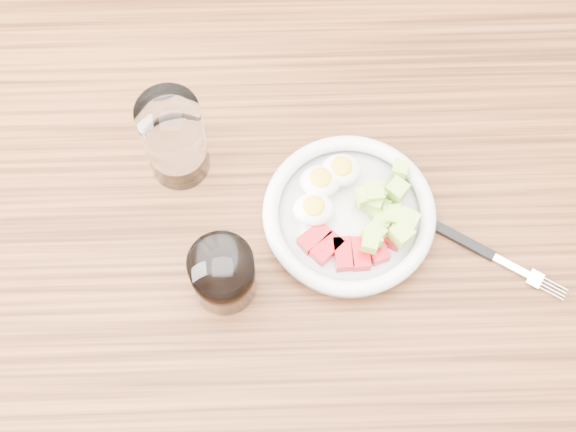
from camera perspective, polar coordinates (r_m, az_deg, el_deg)
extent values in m
plane|color=brown|center=(1.70, 0.35, -10.71)|extent=(4.00, 4.00, 0.00)
cube|color=brown|center=(0.98, 0.60, -1.65)|extent=(1.50, 0.90, 0.04)
cylinder|color=white|center=(0.96, 4.32, -0.14)|extent=(0.20, 0.20, 0.01)
torus|color=white|center=(0.95, 4.38, 0.21)|extent=(0.21, 0.21, 0.02)
cube|color=#B40B13|center=(0.94, 1.89, -1.56)|extent=(0.04, 0.04, 0.02)
cube|color=#B40B13|center=(0.93, 2.80, -2.33)|extent=(0.04, 0.04, 0.02)
cube|color=#B40B13|center=(0.93, 3.95, -2.72)|extent=(0.02, 0.04, 0.02)
cube|color=#B40B13|center=(0.93, 5.16, -2.69)|extent=(0.02, 0.04, 0.02)
cube|color=#B40B13|center=(0.94, 6.25, -2.23)|extent=(0.03, 0.04, 0.02)
cube|color=#B40B13|center=(0.94, 7.05, -1.42)|extent=(0.04, 0.04, 0.02)
ellipsoid|color=white|center=(0.95, 2.31, 2.47)|extent=(0.05, 0.04, 0.03)
ellipsoid|color=yellow|center=(0.94, 2.33, 2.75)|extent=(0.03, 0.03, 0.01)
ellipsoid|color=white|center=(0.96, 3.79, 3.27)|extent=(0.05, 0.04, 0.03)
ellipsoid|color=yellow|center=(0.95, 3.83, 3.55)|extent=(0.03, 0.03, 0.01)
ellipsoid|color=white|center=(0.94, 1.83, 0.48)|extent=(0.05, 0.04, 0.03)
ellipsoid|color=yellow|center=(0.93, 1.85, 0.73)|extent=(0.03, 0.03, 0.01)
cube|color=#A4C24A|center=(0.97, 7.89, 1.90)|extent=(0.02, 0.02, 0.02)
cube|color=#A4C24A|center=(0.92, 6.00, -1.52)|extent=(0.02, 0.02, 0.02)
cube|color=#A4C24A|center=(0.94, 7.68, -0.09)|extent=(0.03, 0.03, 0.02)
cube|color=#A4C24A|center=(0.94, 6.13, 1.58)|extent=(0.02, 0.02, 0.02)
cube|color=#A4C24A|center=(0.95, 5.46, 1.12)|extent=(0.02, 0.02, 0.02)
cube|color=#A4C24A|center=(0.93, 8.48, -0.39)|extent=(0.03, 0.03, 0.02)
cube|color=#A4C24A|center=(0.95, 6.75, -0.32)|extent=(0.03, 0.03, 0.02)
cube|color=#A4C24A|center=(0.96, 7.96, 3.31)|extent=(0.02, 0.02, 0.02)
cube|color=#A4C24A|center=(0.95, 6.43, 1.77)|extent=(0.02, 0.02, 0.02)
cube|color=#A4C24A|center=(0.93, 8.08, -1.30)|extent=(0.03, 0.03, 0.02)
cube|color=#A4C24A|center=(0.96, 7.58, 1.59)|extent=(0.02, 0.02, 0.02)
cube|color=#A4C24A|center=(0.95, 7.41, -0.01)|extent=(0.02, 0.02, 0.02)
cube|color=#A4C24A|center=(0.93, 6.17, -1.26)|extent=(0.03, 0.03, 0.02)
cube|color=#A4C24A|center=(0.92, 5.87, -1.93)|extent=(0.02, 0.02, 0.02)
cube|color=#A4C24A|center=(0.94, 6.21, 0.97)|extent=(0.02, 0.02, 0.02)
cube|color=#A4C24A|center=(0.95, 6.65, 0.58)|extent=(0.02, 0.02, 0.02)
cube|color=#A4C24A|center=(0.95, 6.57, 1.68)|extent=(0.03, 0.03, 0.02)
cube|color=#A4C24A|center=(0.94, 5.46, 1.37)|extent=(0.02, 0.02, 0.02)
cube|color=#A4C24A|center=(0.94, 7.96, -1.11)|extent=(0.03, 0.03, 0.02)
cube|color=#A4C24A|center=(0.95, 6.48, 0.26)|extent=(0.03, 0.03, 0.02)
cube|color=#A4C24A|center=(0.95, 7.76, 1.85)|extent=(0.03, 0.03, 0.02)
cube|color=black|center=(0.97, 12.22, -1.66)|extent=(0.08, 0.06, 0.01)
cube|color=silver|center=(0.98, 15.69, -3.51)|extent=(0.05, 0.03, 0.00)
cube|color=silver|center=(0.98, 17.17, -4.29)|extent=(0.02, 0.03, 0.00)
cylinder|color=silver|center=(0.98, 18.21, -5.25)|extent=(0.03, 0.02, 0.00)
cylinder|color=silver|center=(0.98, 18.31, -5.04)|extent=(0.03, 0.02, 0.00)
cylinder|color=silver|center=(0.98, 18.41, -4.82)|extent=(0.03, 0.02, 0.00)
cylinder|color=silver|center=(0.99, 18.51, -4.60)|extent=(0.03, 0.02, 0.00)
cylinder|color=white|center=(0.95, -8.10, 5.43)|extent=(0.07, 0.07, 0.13)
cylinder|color=white|center=(0.90, -4.65, -4.15)|extent=(0.07, 0.07, 0.08)
cylinder|color=black|center=(0.90, -4.64, -4.19)|extent=(0.06, 0.06, 0.07)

